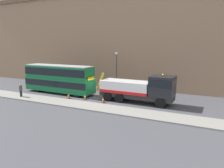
{
  "coord_description": "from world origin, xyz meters",
  "views": [
    {
      "loc": [
        13.59,
        -23.76,
        6.76
      ],
      "look_at": [
        2.16,
        -0.01,
        2.0
      ],
      "focal_mm": 33.8,
      "sensor_mm": 36.0,
      "label": 1
    }
  ],
  "objects_px": {
    "pedestrian_onlooker": "(21,90)",
    "traffic_cone_near_truck": "(103,100)",
    "traffic_cone_near_bus": "(69,96)",
    "recovery_tow_truck": "(140,88)",
    "double_decker_bus": "(59,78)",
    "traffic_cone_midway": "(85,97)",
    "street_lamp": "(117,68)"
  },
  "relations": [
    {
      "from": "pedestrian_onlooker",
      "to": "traffic_cone_near_truck",
      "type": "xyz_separation_m",
      "value": [
        11.03,
        2.44,
        -0.64
      ]
    },
    {
      "from": "traffic_cone_near_bus",
      "to": "recovery_tow_truck",
      "type": "bearing_deg",
      "value": 13.29
    },
    {
      "from": "pedestrian_onlooker",
      "to": "traffic_cone_near_bus",
      "type": "relative_size",
      "value": 2.38
    },
    {
      "from": "double_decker_bus",
      "to": "pedestrian_onlooker",
      "type": "height_order",
      "value": "double_decker_bus"
    },
    {
      "from": "recovery_tow_truck",
      "to": "traffic_cone_midway",
      "type": "distance_m",
      "value": 7.09
    },
    {
      "from": "recovery_tow_truck",
      "to": "traffic_cone_near_bus",
      "type": "relative_size",
      "value": 14.13
    },
    {
      "from": "traffic_cone_near_truck",
      "to": "street_lamp",
      "type": "height_order",
      "value": "street_lamp"
    },
    {
      "from": "recovery_tow_truck",
      "to": "traffic_cone_near_bus",
      "type": "height_order",
      "value": "recovery_tow_truck"
    },
    {
      "from": "pedestrian_onlooker",
      "to": "traffic_cone_near_truck",
      "type": "relative_size",
      "value": 2.38
    },
    {
      "from": "traffic_cone_near_truck",
      "to": "traffic_cone_midway",
      "type": "bearing_deg",
      "value": 173.24
    },
    {
      "from": "double_decker_bus",
      "to": "street_lamp",
      "type": "height_order",
      "value": "street_lamp"
    },
    {
      "from": "street_lamp",
      "to": "traffic_cone_near_bus",
      "type": "bearing_deg",
      "value": -113.5
    },
    {
      "from": "traffic_cone_midway",
      "to": "street_lamp",
      "type": "distance_m",
      "value": 7.97
    },
    {
      "from": "traffic_cone_near_bus",
      "to": "traffic_cone_midway",
      "type": "bearing_deg",
      "value": 11.97
    },
    {
      "from": "recovery_tow_truck",
      "to": "traffic_cone_near_truck",
      "type": "xyz_separation_m",
      "value": [
        -3.94,
        -1.98,
        -1.42
      ]
    },
    {
      "from": "double_decker_bus",
      "to": "traffic_cone_near_bus",
      "type": "bearing_deg",
      "value": -31.44
    },
    {
      "from": "recovery_tow_truck",
      "to": "street_lamp",
      "type": "bearing_deg",
      "value": 136.54
    },
    {
      "from": "traffic_cone_near_bus",
      "to": "street_lamp",
      "type": "height_order",
      "value": "street_lamp"
    },
    {
      "from": "traffic_cone_midway",
      "to": "recovery_tow_truck",
      "type": "bearing_deg",
      "value": 13.72
    },
    {
      "from": "traffic_cone_midway",
      "to": "traffic_cone_near_truck",
      "type": "bearing_deg",
      "value": -6.76
    },
    {
      "from": "traffic_cone_near_bus",
      "to": "traffic_cone_near_truck",
      "type": "relative_size",
      "value": 1.0
    },
    {
      "from": "recovery_tow_truck",
      "to": "double_decker_bus",
      "type": "height_order",
      "value": "double_decker_bus"
    },
    {
      "from": "traffic_cone_near_truck",
      "to": "street_lamp",
      "type": "relative_size",
      "value": 0.12
    },
    {
      "from": "double_decker_bus",
      "to": "street_lamp",
      "type": "relative_size",
      "value": 1.9
    },
    {
      "from": "recovery_tow_truck",
      "to": "traffic_cone_near_truck",
      "type": "bearing_deg",
      "value": -151.8
    },
    {
      "from": "pedestrian_onlooker",
      "to": "traffic_cone_near_truck",
      "type": "bearing_deg",
      "value": -13.47
    },
    {
      "from": "pedestrian_onlooker",
      "to": "street_lamp",
      "type": "bearing_deg",
      "value": 20.97
    },
    {
      "from": "double_decker_bus",
      "to": "street_lamp",
      "type": "bearing_deg",
      "value": 41.62
    },
    {
      "from": "traffic_cone_near_bus",
      "to": "traffic_cone_near_truck",
      "type": "distance_m",
      "value": 5.01
    },
    {
      "from": "pedestrian_onlooker",
      "to": "traffic_cone_midway",
      "type": "distance_m",
      "value": 8.7
    },
    {
      "from": "recovery_tow_truck",
      "to": "traffic_cone_midway",
      "type": "relative_size",
      "value": 14.13
    },
    {
      "from": "traffic_cone_midway",
      "to": "traffic_cone_near_truck",
      "type": "distance_m",
      "value": 2.83
    }
  ]
}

